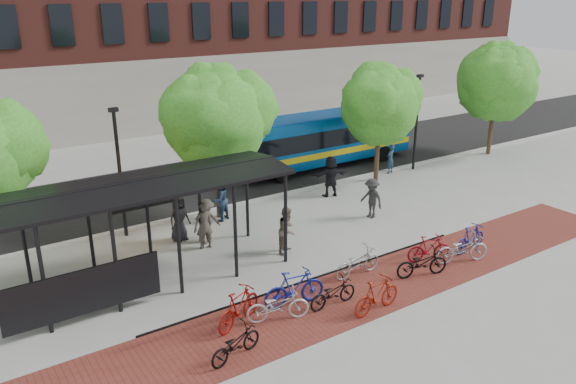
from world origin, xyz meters
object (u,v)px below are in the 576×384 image
bus_shelter (125,200)px  pedestrian_0 (179,218)px  pedestrian_8 (287,230)px  pedestrian_9 (372,198)px  bike_3 (294,288)px  pedestrian_5 (331,176)px  tree_c (381,101)px  bus (324,137)px  bike_11 (470,238)px  pedestrian_7 (390,159)px  bike_8 (422,263)px  bike_2 (278,305)px  lamp_post_left (120,169)px  bike_10 (462,249)px  bike_0 (235,344)px  bike_5 (377,295)px  bike_1 (239,307)px  tree_b (217,114)px  pedestrian_3 (206,221)px  pedestrian_1 (204,225)px  pedestrian_2 (219,200)px  tree_d (498,78)px  bike_6 (357,262)px  lamp_post_right (417,120)px  bike_4 (333,293)px

bus_shelter → pedestrian_0: (2.75, 2.47, -2.08)m
pedestrian_8 → pedestrian_9: pedestrian_8 is taller
bike_3 → pedestrian_5: pedestrian_5 is taller
pedestrian_0 → pedestrian_5: 7.99m
pedestrian_5 → tree_c: bearing=-155.3°
bus → pedestrian_0: (-10.63, -4.82, -0.76)m
bus → pedestrian_5: (-2.67, -4.09, -0.70)m
tree_c → bike_11: bearing=-109.3°
pedestrian_0 → pedestrian_5: size_ratio=0.94×
pedestrian_7 → bike_8: bearing=34.2°
pedestrian_0 → pedestrian_5: pedestrian_5 is taller
bike_2 → pedestrian_7: size_ratio=1.20×
lamp_post_left → bike_10: (9.19, -8.99, -2.22)m
bus → tree_c: bearing=-76.4°
bike_0 → bike_5: bike_5 is taller
pedestrian_7 → pedestrian_8: 11.13m
bike_1 → bike_8: size_ratio=1.02×
tree_b → pedestrian_3: bearing=-128.3°
bike_0 → bike_3: bearing=-78.5°
lamp_post_left → pedestrian_5: 9.78m
pedestrian_1 → pedestrian_7: size_ratio=1.18×
tree_b → pedestrian_7: (10.35, 0.45, -3.68)m
lamp_post_left → bike_5: 10.95m
bike_5 → bike_10: size_ratio=0.92×
bike_3 → bike_8: (4.66, -0.83, -0.11)m
bike_2 → pedestrian_2: size_ratio=1.00×
tree_d → pedestrian_7: size_ratio=4.18×
tree_b → bike_11: 11.02m
bus → pedestrian_1: bus is taller
bike_11 → pedestrian_1: bearing=49.0°
tree_d → bike_2: bearing=-157.9°
tree_b → pedestrian_5: size_ratio=3.30×
lamp_post_left → pedestrian_2: lamp_post_left is taller
lamp_post_left → bike_11: (10.17, -8.56, -2.23)m
bike_6 → pedestrian_3: bearing=30.2°
bike_0 → pedestrian_1: size_ratio=0.91×
tree_d → pedestrian_7: 8.51m
bike_3 → bike_6: bearing=-72.0°
bike_1 → bike_11: size_ratio=1.10×
bus_shelter → lamp_post_right: bearing=13.4°
pedestrian_0 → pedestrian_1: 1.29m
bike_4 → tree_c: bearing=-48.2°
pedestrian_8 → bike_2: bearing=-162.6°
bike_2 → bike_6: bike_2 is taller
bus_shelter → bike_5: 8.32m
lamp_post_right → pedestrian_8: lamp_post_right is taller
lamp_post_right → bike_5: (-11.58, -9.77, -2.19)m
bike_2 → bike_6: size_ratio=1.01×
bus → bike_1: 16.24m
bike_5 → bike_6: bearing=-30.1°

